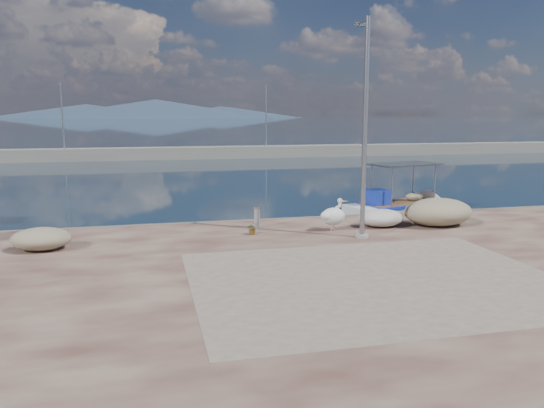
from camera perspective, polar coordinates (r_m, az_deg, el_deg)
The scene contains 13 objects.
ground at distance 15.89m, azimuth 3.21°, elevation -6.87°, with size 1400.00×1400.00×0.00m, color #162635.
quay at distance 10.55m, azimuth 12.87°, elevation -14.47°, with size 44.00×22.00×0.50m, color #43201D.
quay_patch at distance 13.40m, azimuth 11.09°, elevation -7.96°, with size 9.00×7.00×0.01m, color gray.
breakwater at distance 54.90m, azimuth -8.85°, elevation 5.46°, with size 120.00×2.20×7.50m.
mountains at distance 664.67m, azimuth -12.86°, elevation 9.86°, with size 370.00×280.00×22.00m.
boat_right at distance 24.90m, azimuth 13.72°, elevation -0.57°, with size 5.92×3.18×2.71m.
pelican at distance 18.51m, azimuth 6.62°, elevation -1.27°, with size 1.18×0.81×1.12m.
lamp_post at distance 17.35m, azimuth 9.91°, elevation 7.14°, with size 0.44×0.96×7.00m.
bollard_near at distance 18.87m, azimuth -1.63°, elevation -1.31°, with size 0.26×0.26×0.79m.
potted_plant at distance 17.89m, azimuth -2.11°, elevation -2.64°, with size 0.38×0.33×0.42m, color #33722D.
net_pile_c at distance 20.19m, azimuth 17.42°, elevation -0.82°, with size 2.56×1.83×1.00m, color tan.
net_pile_b at distance 17.30m, azimuth -23.59°, elevation -3.45°, with size 1.72×1.34×0.67m, color tan.
net_pile_d at distance 19.55m, azimuth 11.65°, elevation -1.47°, with size 1.66×1.25×0.62m, color silver.
Camera 1 is at (-4.39, -14.59, 4.52)m, focal length 35.00 mm.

